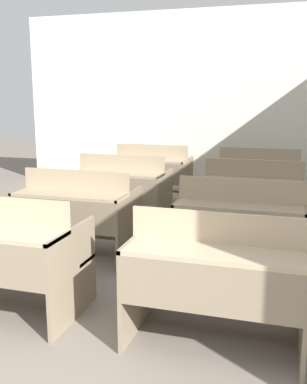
{
  "coord_description": "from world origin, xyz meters",
  "views": [
    {
      "loc": [
        1.52,
        -1.21,
        1.67
      ],
      "look_at": [
        0.32,
        2.78,
        0.78
      ],
      "focal_mm": 42.0,
      "sensor_mm": 36.0,
      "label": 1
    }
  ],
  "objects": [
    {
      "name": "bench_second_left",
      "position": [
        -0.56,
        2.92,
        0.48
      ],
      "size": [
        1.17,
        0.76,
        0.93
      ],
      "color": "#7D6E57",
      "rests_on": "ground_plane"
    },
    {
      "name": "bench_back_left",
      "position": [
        -0.54,
        5.54,
        0.48
      ],
      "size": [
        1.17,
        0.76,
        0.93
      ],
      "color": "#80715A",
      "rests_on": "ground_plane"
    },
    {
      "name": "bench_third_right",
      "position": [
        1.14,
        4.24,
        0.48
      ],
      "size": [
        1.17,
        0.76,
        0.93
      ],
      "color": "#7A6B54",
      "rests_on": "ground_plane"
    },
    {
      "name": "wall_back",
      "position": [
        0.0,
        6.78,
        1.57
      ],
      "size": [
        6.7,
        0.06,
        3.15
      ],
      "color": "white",
      "rests_on": "ground_plane"
    },
    {
      "name": "bench_second_right",
      "position": [
        1.13,
        2.91,
        0.48
      ],
      "size": [
        1.17,
        0.76,
        0.93
      ],
      "color": "#7D6E57",
      "rests_on": "ground_plane"
    },
    {
      "name": "bench_front_right",
      "position": [
        1.11,
        1.63,
        0.48
      ],
      "size": [
        1.17,
        0.76,
        0.93
      ],
      "color": "#83745D",
      "rests_on": "ground_plane"
    },
    {
      "name": "bench_front_left",
      "position": [
        -0.54,
        1.61,
        0.48
      ],
      "size": [
        1.17,
        0.76,
        0.93
      ],
      "color": "gray",
      "rests_on": "ground_plane"
    },
    {
      "name": "bench_third_left",
      "position": [
        -0.55,
        4.22,
        0.48
      ],
      "size": [
        1.17,
        0.76,
        0.93
      ],
      "color": "#81725B",
      "rests_on": "ground_plane"
    },
    {
      "name": "bench_back_right",
      "position": [
        1.12,
        5.55,
        0.48
      ],
      "size": [
        1.17,
        0.76,
        0.93
      ],
      "color": "#7E6F58",
      "rests_on": "ground_plane"
    }
  ]
}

